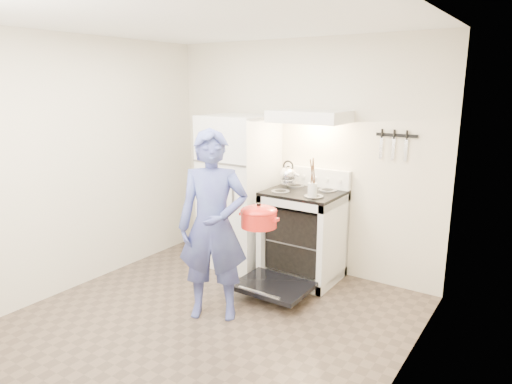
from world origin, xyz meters
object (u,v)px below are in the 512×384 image
at_px(refrigerator, 239,191).
at_px(stove_body, 303,236).
at_px(dutch_oven, 259,219).
at_px(tea_kettle, 288,174).
at_px(person, 213,226).

bearing_deg(refrigerator, stove_body, 1.77).
height_order(refrigerator, dutch_oven, refrigerator).
xyz_separation_m(tea_kettle, person, (-0.01, -1.27, -0.26)).
xyz_separation_m(tea_kettle, dutch_oven, (0.28, -1.00, -0.21)).
bearing_deg(stove_body, dutch_oven, -88.15).
relative_size(stove_body, person, 0.55).
relative_size(refrigerator, dutch_oven, 4.41).
relative_size(refrigerator, tea_kettle, 6.02).
bearing_deg(dutch_oven, stove_body, 91.85).
distance_m(person, dutch_oven, 0.40).
bearing_deg(person, refrigerator, 86.06).
height_order(refrigerator, tea_kettle, refrigerator).
height_order(stove_body, dutch_oven, dutch_oven).
bearing_deg(refrigerator, dutch_oven, -46.01).
xyz_separation_m(stove_body, person, (-0.27, -1.16, 0.37)).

